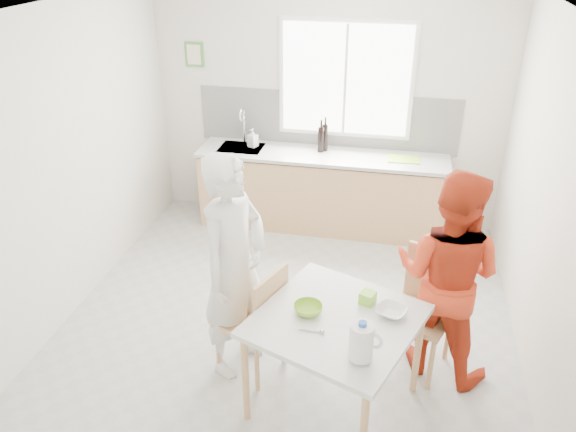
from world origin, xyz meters
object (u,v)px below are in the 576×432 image
Objects in this scene: chair_left at (258,317)px; bowl_white at (391,311)px; dining_table at (336,328)px; wine_bottle_a at (325,137)px; milk_jug at (362,341)px; person_red at (447,276)px; chair_far at (424,304)px; wine_bottle_b at (321,139)px; person_white at (234,267)px; bowl_green at (308,309)px.

chair_left is 1.05m from bowl_white.
chair_left reaches higher than dining_table.
chair_left is 3.02× the size of wine_bottle_a.
milk_jug is at bearing -108.54° from bowl_white.
person_red reaches higher than milk_jug.
chair_far is at bearing 63.91° from bowl_white.
chair_far is 0.58× the size of person_red.
person_red reaches higher than wine_bottle_b.
wine_bottle_a is (-1.14, 2.24, 0.53)m from chair_far.
person_white is at bearing 31.40° from person_red.
wine_bottle_b is at bearing -133.17° from wine_bottle_a.
dining_table is 2.96m from wine_bottle_a.
chair_left is 0.96× the size of chair_far.
chair_left is 0.56× the size of person_red.
milk_jug is at bearing -91.36° from chair_far.
person_red is at bearing 81.53° from milk_jug.
chair_left is 1.12m from milk_jug.
person_white is (-1.45, -0.32, 0.36)m from chair_far.
bowl_green is at bearing -83.76° from wine_bottle_a.
dining_table is 0.98m from person_red.
person_white reaches higher than dining_table.
wine_bottle_a is (-0.72, 3.26, 0.13)m from milk_jug.
wine_bottle_a is 1.07× the size of wine_bottle_b.
wine_bottle_b is at bearing 108.84° from bowl_white.
wine_bottle_a is at bearing 123.56° from milk_jug.
chair_far is at bearing -56.28° from person_white.
wine_bottle_b is at bearing -38.35° from person_red.
bowl_white is (-0.39, -0.48, -0.03)m from person_red.
dining_table is 6.62× the size of bowl_green.
bowl_green is 2.89m from wine_bottle_a.
wine_bottle_a is at bearing -39.60° from person_red.
wine_bottle_a reaches higher than dining_table.
dining_table is at bearing -112.97° from chair_far.
person_white is 1.06× the size of person_red.
person_white is at bearing -146.28° from chair_far.
chair_left is 0.57m from bowl_green.
chair_left is at bearing -90.00° from person_white.
bowl_green is at bearing -170.17° from bowl_white.
chair_left is at bearing 164.45° from milk_jug.
chair_far is 2.55m from wine_bottle_b.
milk_jug is (-0.42, -1.02, 0.40)m from chair_far.
person_white is at bearing 167.05° from milk_jug.
bowl_green is (0.62, -0.29, -0.08)m from person_white.
wine_bottle_b reaches higher than chair_left.
dining_table is 0.91m from person_white.
chair_left reaches higher than bowl_green.
bowl_green is (0.43, -0.22, 0.31)m from chair_left.
wine_bottle_a is at bearing 46.83° from wine_bottle_b.
wine_bottle_b is (0.27, 2.53, 0.15)m from person_white.
person_red is at bearing 51.00° from bowl_white.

